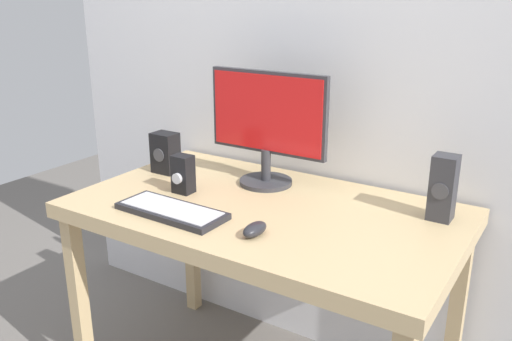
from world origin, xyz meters
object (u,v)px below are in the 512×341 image
(desk, at_px, (264,226))
(monitor, at_px, (267,123))
(speaker_left, at_px, (165,153))
(keyboard_primary, at_px, (172,211))
(speaker_right, at_px, (443,188))
(audio_controller, at_px, (183,174))
(mouse, at_px, (255,229))

(desk, xyz_separation_m, monitor, (-0.11, 0.20, 0.31))
(desk, distance_m, speaker_left, 0.55)
(monitor, distance_m, keyboard_primary, 0.49)
(monitor, height_order, keyboard_primary, monitor)
(keyboard_primary, relative_size, speaker_right, 1.79)
(audio_controller, bearing_deg, speaker_left, 145.80)
(monitor, xyz_separation_m, audio_controller, (-0.20, -0.25, -0.16))
(keyboard_primary, xyz_separation_m, audio_controller, (-0.09, 0.17, 0.06))
(speaker_right, bearing_deg, desk, -158.68)
(mouse, xyz_separation_m, speaker_left, (-0.62, 0.31, 0.06))
(monitor, relative_size, speaker_left, 2.93)
(monitor, distance_m, mouse, 0.51)
(desk, relative_size, speaker_right, 6.16)
(desk, height_order, keyboard_primary, keyboard_primary)
(keyboard_primary, bearing_deg, speaker_left, 133.72)
(speaker_right, bearing_deg, speaker_left, -173.81)
(keyboard_primary, relative_size, mouse, 3.83)
(monitor, bearing_deg, speaker_left, -165.55)
(mouse, distance_m, audio_controller, 0.45)
(keyboard_primary, height_order, audio_controller, audio_controller)
(mouse, height_order, speaker_left, speaker_left)
(speaker_right, xyz_separation_m, audio_controller, (-0.84, -0.25, -0.04))
(desk, distance_m, audio_controller, 0.35)
(desk, bearing_deg, audio_controller, -171.37)
(desk, xyz_separation_m, mouse, (0.10, -0.21, 0.09))
(monitor, relative_size, mouse, 4.79)
(desk, distance_m, mouse, 0.25)
(desk, bearing_deg, speaker_right, 21.32)
(audio_controller, bearing_deg, mouse, -22.09)
(audio_controller, bearing_deg, speaker_right, 16.80)
(monitor, distance_m, speaker_left, 0.45)
(desk, distance_m, monitor, 0.38)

